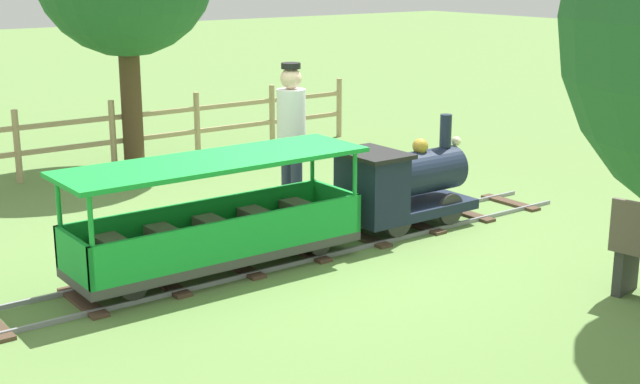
# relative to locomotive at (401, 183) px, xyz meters

# --- Properties ---
(ground_plane) EXTENTS (60.00, 60.00, 0.00)m
(ground_plane) POSITION_rel_locomotive_xyz_m (0.00, -1.01, -0.48)
(ground_plane) COLOR #608442
(track) EXTENTS (0.75, 6.40, 0.04)m
(track) POSITION_rel_locomotive_xyz_m (0.00, -1.21, -0.47)
(track) COLOR gray
(track) RESTS_ON ground_plane
(locomotive) EXTENTS (0.71, 1.45, 1.08)m
(locomotive) POSITION_rel_locomotive_xyz_m (0.00, 0.00, 0.00)
(locomotive) COLOR #192338
(locomotive) RESTS_ON ground_plane
(passenger_car) EXTENTS (0.81, 2.70, 0.97)m
(passenger_car) POSITION_rel_locomotive_xyz_m (0.00, -2.11, -0.06)
(passenger_car) COLOR #3F3F3F
(passenger_car) RESTS_ON ground_plane
(conductor_person) EXTENTS (0.30, 0.30, 1.62)m
(conductor_person) POSITION_rel_locomotive_xyz_m (-1.08, -0.58, 0.47)
(conductor_person) COLOR #282D47
(conductor_person) RESTS_ON ground_plane
(fence_section) EXTENTS (0.08, 7.48, 0.90)m
(fence_section) POSITION_rel_locomotive_xyz_m (-4.23, -1.21, -0.00)
(fence_section) COLOR tan
(fence_section) RESTS_ON ground_plane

